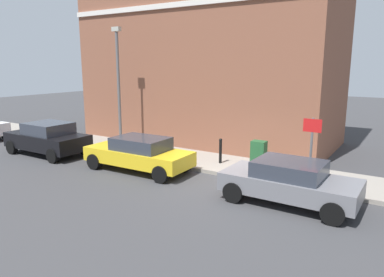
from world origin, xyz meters
The scene contains 10 objects.
ground centered at (0.00, 0.00, 0.00)m, with size 80.00×80.00×0.00m, color #38383A.
sidewalk centered at (1.91, 6.00, 0.07)m, with size 2.58×30.00×0.15m, color gray.
corner_building centered at (6.29, 4.62, 4.99)m, with size 6.29×13.23×9.98m.
car_grey centered at (-0.68, -2.13, 0.71)m, with size 1.94×4.04×1.34m.
car_yellow centered at (-0.47, 3.97, 0.72)m, with size 1.87×4.44×1.37m.
car_black centered at (-0.73, 9.32, 0.78)m, with size 1.98×4.12×1.52m.
utility_cabinet centered at (1.69, -0.19, 0.68)m, with size 0.46×0.61×1.15m.
bollard_near_cabinet centered at (1.79, 1.52, 0.70)m, with size 0.14×0.14×1.04m.
street_sign centered at (0.97, -2.31, 1.66)m, with size 0.08×0.60×2.30m.
lamppost centered at (1.76, 7.06, 3.30)m, with size 0.20×0.44×5.72m.
Camera 1 is at (-10.97, -5.16, 4.18)m, focal length 33.51 mm.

